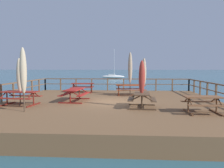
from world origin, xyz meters
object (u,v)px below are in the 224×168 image
Objects in this scene: picnic_table_mid_left at (142,97)px; sailboat_distant at (113,76)px; patio_umbrella_tall_front at (23,71)px; picnic_table_mid_right at (75,92)px; picnic_table_back_left at (20,95)px; patio_umbrella_short_mid at (142,78)px; picnic_table_front_left at (202,101)px; picnic_table_front_right at (131,88)px; patio_umbrella_tall_back_right at (144,72)px; patio_umbrella_tall_mid_right at (19,75)px; patio_umbrella_short_back at (130,68)px; picnic_table_mid_centre at (82,86)px.

sailboat_distant is at bearing 95.13° from picnic_table_mid_left.
picnic_table_mid_right is at bearing 63.31° from patio_umbrella_tall_front.
picnic_table_back_left is 6.73m from patio_umbrella_short_mid.
picnic_table_front_left is at bearing -24.80° from picnic_table_mid_right.
picnic_table_front_right is 0.83× the size of patio_umbrella_tall_back_right.
sailboat_distant is at bearing 96.20° from patio_umbrella_tall_back_right.
patio_umbrella_tall_back_right is (7.09, 3.45, 1.18)m from picnic_table_back_left.
picnic_table_mid_right is 3.88m from patio_umbrella_tall_front.
picnic_table_front_left is (6.60, -3.05, -0.02)m from picnic_table_mid_right.
patio_umbrella_tall_front is 1.16× the size of patio_umbrella_tall_mid_right.
picnic_table_mid_left is 0.59× the size of patio_umbrella_tall_front.
patio_umbrella_tall_mid_right is at bearing -39.45° from picnic_table_back_left.
picnic_table_front_left is (9.30, -1.49, -0.01)m from picnic_table_back_left.
picnic_table_front_right is 1.00× the size of picnic_table_mid_right.
picnic_table_front_left is 7.13m from patio_umbrella_short_back.
picnic_table_back_left is at bearing 177.21° from picnic_table_mid_left.
picnic_table_mid_left is at bearing -96.50° from patio_umbrella_tall_back_right.
picnic_table_back_left is at bearing 177.18° from patio_umbrella_short_mid.
sailboat_distant is (0.43, 38.07, -0.79)m from picnic_table_mid_centre.
patio_umbrella_short_mid is (0.43, -5.04, 0.99)m from picnic_table_front_right.
picnic_table_mid_left is 0.55× the size of patio_umbrella_short_back.
picnic_table_mid_centre is at bearing 70.24° from patio_umbrella_tall_mid_right.
picnic_table_back_left is at bearing -154.04° from patio_umbrella_tall_back_right.
patio_umbrella_short_mid is at bearing 13.76° from patio_umbrella_tall_front.
sailboat_distant reaches higher than picnic_table_back_left.
patio_umbrella_tall_mid_right is at bearing 177.29° from patio_umbrella_short_mid.
picnic_table_front_right is 0.70× the size of patio_umbrella_short_back.
patio_umbrella_tall_back_right is at bearing 25.96° from picnic_table_back_left.
patio_umbrella_tall_front is at bearing -128.80° from picnic_table_front_right.
patio_umbrella_tall_back_right is at bearing -83.80° from sailboat_distant.
patio_umbrella_short_back reaches higher than picnic_table_back_left.
sailboat_distant is at bearing 98.26° from picnic_table_front_left.
picnic_table_mid_left is 5.30m from patio_umbrella_short_back.
picnic_table_mid_right is 3.29m from patio_umbrella_tall_mid_right.
patio_umbrella_short_back is (6.17, 4.73, 1.49)m from picnic_table_back_left.
picnic_table_front_right is at bearing 41.89° from picnic_table_mid_right.
patio_umbrella_short_mid reaches higher than picnic_table_back_left.
patio_umbrella_tall_front is (1.07, -1.69, 1.35)m from picnic_table_back_left.
patio_umbrella_tall_mid_right is (-1.05, 1.68, -0.26)m from patio_umbrella_tall_front.
picnic_table_front_right is 0.93× the size of patio_umbrella_short_mid.
sailboat_distant is (2.66, 44.22, -0.79)m from picnic_table_back_left.
patio_umbrella_short_back is at bearing 125.58° from patio_umbrella_tall_back_right.
patio_umbrella_tall_back_right is 41.06m from sailboat_distant.
picnic_table_back_left is at bearing -150.03° from picnic_table_mid_right.
patio_umbrella_tall_mid_right reaches higher than patio_umbrella_short_mid.
patio_umbrella_tall_front reaches higher than picnic_table_mid_right.
picnic_table_mid_centre is at bearing 150.90° from patio_umbrella_tall_back_right.
patio_umbrella_short_back reaches higher than picnic_table_mid_centre.
patio_umbrella_tall_mid_right is (-6.16, -4.75, -0.41)m from patio_umbrella_short_back.
patio_umbrella_short_back is (-0.47, 5.06, 0.50)m from patio_umbrella_short_mid.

